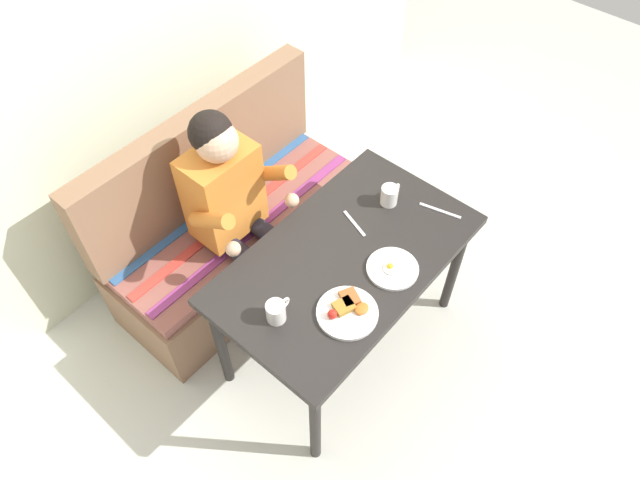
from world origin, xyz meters
TOP-DOWN VIEW (x-y plane):
  - ground_plane at (0.00, 0.00)m, footprint 8.00×8.00m
  - back_wall at (0.00, 1.27)m, footprint 4.40×0.10m
  - table at (0.00, 0.00)m, footprint 1.20×0.70m
  - couch at (0.00, 0.76)m, footprint 1.44×0.56m
  - person at (-0.10, 0.59)m, footprint 0.45×0.61m
  - plate_breakfast at (-0.22, -0.18)m, footprint 0.25×0.25m
  - plate_eggs at (0.07, -0.19)m, footprint 0.22×0.22m
  - coffee_mug at (0.38, 0.05)m, footprint 0.12×0.08m
  - coffee_mug_second at (-0.42, 0.02)m, footprint 0.12×0.08m
  - fork at (0.17, 0.09)m, footprint 0.07×0.17m
  - knife at (0.49, -0.16)m, footprint 0.06×0.20m

SIDE VIEW (x-z plane):
  - ground_plane at x=0.00m, z-range 0.00..0.00m
  - couch at x=0.00m, z-range -0.17..0.83m
  - table at x=0.00m, z-range 0.28..1.01m
  - fork at x=0.17m, z-range 0.73..0.73m
  - knife at x=0.49m, z-range 0.73..0.73m
  - plate_eggs at x=0.07m, z-range 0.72..0.76m
  - person at x=-0.10m, z-range 0.13..1.35m
  - plate_breakfast at x=-0.22m, z-range 0.72..0.77m
  - coffee_mug_second at x=-0.42m, z-range 0.73..0.82m
  - coffee_mug at x=0.38m, z-range 0.73..0.83m
  - back_wall at x=0.00m, z-range 0.00..2.60m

